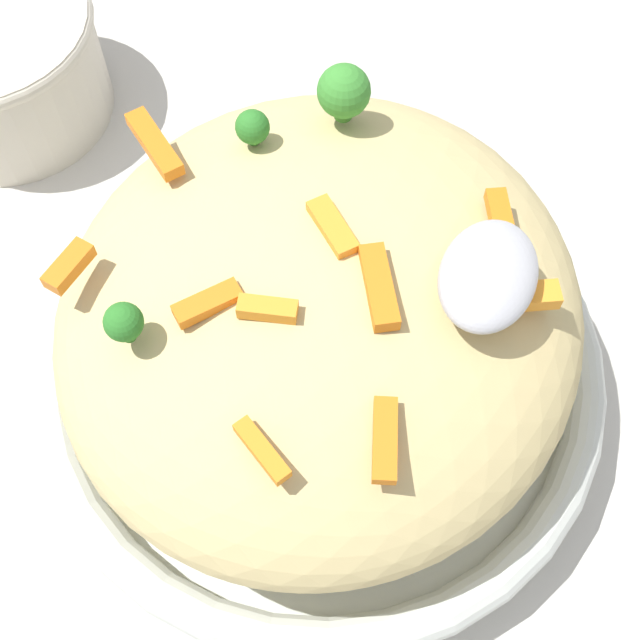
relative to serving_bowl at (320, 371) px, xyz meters
name	(u,v)px	position (x,y,z in m)	size (l,w,h in m)	color
ground_plane	(320,391)	(0.00, 0.00, -0.03)	(2.40, 2.40, 0.00)	beige
serving_bowl	(320,371)	(0.00, 0.00, 0.00)	(0.30, 0.30, 0.05)	silver
pasta_mound	(320,312)	(0.00, 0.00, 0.07)	(0.26, 0.25, 0.10)	#D1BA7A
carrot_piece_0	(325,224)	(0.02, 0.00, 0.12)	(0.03, 0.01, 0.01)	orange
carrot_piece_1	(208,303)	(-0.04, 0.04, 0.11)	(0.03, 0.01, 0.01)	orange
carrot_piece_2	(509,298)	(0.01, -0.08, 0.11)	(0.04, 0.01, 0.01)	orange
carrot_piece_3	(502,225)	(0.05, -0.07, 0.11)	(0.04, 0.01, 0.01)	orange
carrot_piece_4	(262,450)	(-0.09, -0.01, 0.11)	(0.03, 0.01, 0.01)	orange
carrot_piece_5	(385,440)	(-0.07, -0.05, 0.11)	(0.03, 0.01, 0.01)	orange
carrot_piece_6	(69,266)	(-0.04, 0.10, 0.11)	(0.03, 0.01, 0.01)	orange
carrot_piece_7	(379,287)	(-0.01, -0.03, 0.12)	(0.04, 0.01, 0.01)	orange
carrot_piece_8	(268,309)	(-0.03, 0.01, 0.12)	(0.02, 0.01, 0.01)	orange
carrot_piece_9	(154,144)	(0.03, 0.10, 0.11)	(0.04, 0.01, 0.01)	orange
broccoli_floret_0	(252,127)	(0.05, 0.05, 0.12)	(0.02, 0.02, 0.02)	#296820
broccoli_floret_1	(344,92)	(0.08, 0.02, 0.12)	(0.03, 0.03, 0.03)	#377928
broccoli_floret_2	(124,323)	(-0.06, 0.06, 0.12)	(0.02, 0.02, 0.02)	#296820
serving_spoon	(572,266)	(0.02, -0.10, 0.14)	(0.16, 0.12, 0.09)	#B7B7BC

